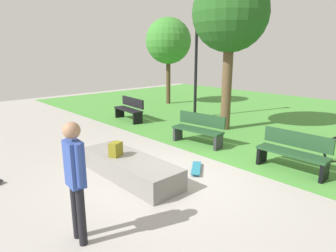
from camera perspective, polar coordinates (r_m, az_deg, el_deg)
ground_plane at (r=6.60m, az=2.29°, el=-10.03°), size 28.00×28.00×0.00m
grass_lawn at (r=13.00m, az=27.04°, el=0.68°), size 26.60×12.58×0.01m
concrete_ledge at (r=6.59m, az=-7.47°, el=-8.02°), size 2.68×0.89×0.46m
backpack_on_ledge at (r=6.59m, az=-10.17°, el=-4.50°), size 0.29×0.33×0.32m
skater_performing_trick at (r=4.33m, az=-17.68°, el=-8.79°), size 0.43×0.24×1.82m
skateboard_spare at (r=6.97m, az=5.53°, el=-8.18°), size 0.65×0.75×0.08m
park_bench_far_right at (r=7.40m, az=23.28°, el=-4.53°), size 1.61×0.49×0.91m
park_bench_far_left at (r=11.92m, az=-7.51°, el=3.38°), size 1.64×0.63×0.91m
park_bench_center_lawn at (r=8.81m, az=6.00°, el=-0.49°), size 1.65×0.67×0.91m
tree_slender_maple at (r=15.62m, az=0.06°, el=16.23°), size 2.34×2.34×4.42m
tree_tall_oak at (r=10.51m, az=12.07°, el=20.47°), size 2.54×2.54×5.22m
lamp_post at (r=12.19m, az=5.57°, el=15.59°), size 0.28×0.28×5.05m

